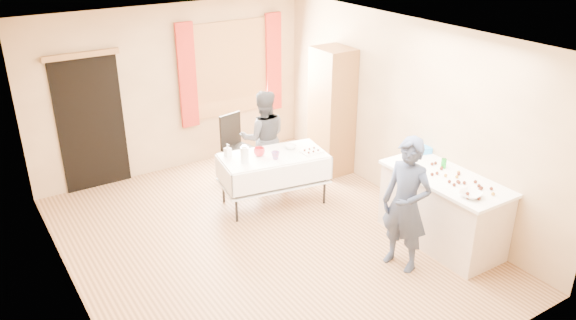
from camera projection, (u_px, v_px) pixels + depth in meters
floor at (264, 242)px, 7.12m from camera, size 4.50×5.50×0.02m
ceiling at (260, 36)px, 6.05m from camera, size 4.50×5.50×0.02m
wall_back at (173, 89)px, 8.71m from camera, size 4.50×0.02×2.60m
wall_front at (436, 261)px, 4.47m from camera, size 4.50×0.02×2.60m
wall_left at (62, 196)px, 5.47m from camera, size 0.02×5.50×2.60m
wall_right at (404, 113)px, 7.70m from camera, size 0.02×5.50×2.60m
window_frame at (231, 68)px, 9.09m from camera, size 1.32×0.06×1.52m
window_pane at (231, 68)px, 9.07m from camera, size 1.20×0.02×1.40m
curtain_left at (187, 76)px, 8.66m from camera, size 0.28×0.06×1.65m
curtain_right at (273, 62)px, 9.43m from camera, size 0.28×0.06×1.65m
doorway at (91, 124)px, 8.17m from camera, size 0.95×0.04×2.00m
door_lintel at (81, 55)px, 7.73m from camera, size 1.05×0.06×0.08m
cabinet at (332, 112)px, 8.68m from camera, size 0.50×0.60×1.99m
counter at (442, 209)px, 6.96m from camera, size 0.76×1.61×0.91m
party_table at (274, 175)px, 7.89m from camera, size 1.58×0.99×0.75m
chair at (238, 157)px, 8.83m from camera, size 0.48×0.48×0.97m
girl at (406, 205)px, 6.34m from camera, size 0.79×0.69×1.61m
woman at (264, 138)px, 8.38m from camera, size 1.11×1.07×1.46m
soda_can at (444, 163)px, 6.97m from camera, size 0.08×0.08×0.12m
mixing_bowl at (471, 194)px, 6.28m from camera, size 0.33×0.33×0.06m
foam_block at (409, 156)px, 7.23m from camera, size 0.17×0.13×0.08m
blue_basket at (419, 149)px, 7.42m from camera, size 0.34×0.28×0.08m
pitcher at (245, 155)px, 7.48m from camera, size 0.14×0.14×0.22m
cup_red at (259, 152)px, 7.71m from camera, size 0.22×0.22×0.12m
cup_rainbow at (275, 155)px, 7.61m from camera, size 0.14×0.14×0.10m
small_bowl at (291, 147)px, 7.96m from camera, size 0.22×0.22×0.05m
pastry_tray at (311, 152)px, 7.83m from camera, size 0.28×0.20×0.02m
bottle at (228, 150)px, 7.68m from camera, size 0.11×0.11×0.18m
cake_balls at (456, 179)px, 6.64m from camera, size 0.47×1.01×0.04m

